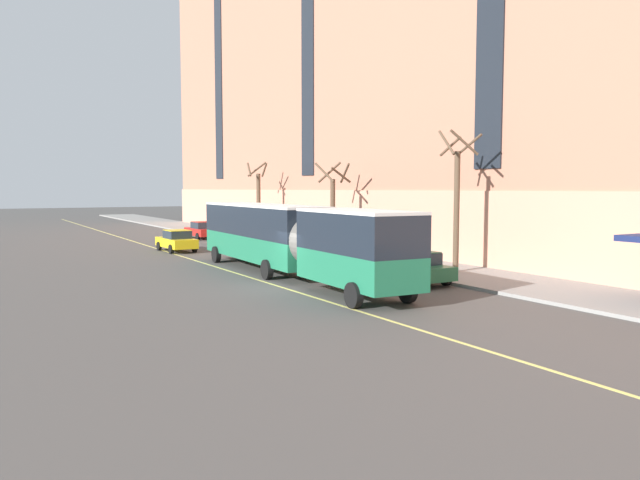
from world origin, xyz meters
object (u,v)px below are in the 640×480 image
at_px(parked_car_red_0, 329,252).
at_px(street_tree_far_uptown, 333,205).
at_px(street_tree_far_downtown, 258,200).
at_px(fire_hydrant, 294,246).
at_px(parked_car_darkgray_4, 231,235).
at_px(parked_car_green_1, 414,267).
at_px(street_tree_mid_block, 457,199).
at_px(city_bus, 289,236).
at_px(taxi_cab, 177,241).
at_px(parked_car_navy_2, 279,244).
at_px(parked_car_red_3, 202,230).

relative_size(parked_car_red_0, street_tree_far_uptown, 0.68).
bearing_deg(street_tree_far_downtown, fire_hydrant, -101.33).
bearing_deg(parked_car_darkgray_4, fire_hydrant, -77.13).
bearing_deg(street_tree_far_downtown, street_tree_far_uptown, -89.86).
height_order(parked_car_green_1, street_tree_mid_block, street_tree_mid_block).
distance_m(city_bus, street_tree_far_downtown, 23.37).
distance_m(city_bus, parked_car_green_1, 6.49).
bearing_deg(parked_car_green_1, fire_hydrant, 84.06).
bearing_deg(taxi_cab, fire_hydrant, -35.10).
xyz_separation_m(parked_car_navy_2, fire_hydrant, (1.62, 1.01, -0.29)).
bearing_deg(taxi_cab, city_bus, -86.33).
xyz_separation_m(parked_car_green_1, parked_car_red_3, (0.05, 30.47, 0.00)).
distance_m(city_bus, taxi_cab, 15.93).
xyz_separation_m(parked_car_red_3, street_tree_mid_block, (3.77, -29.13, 3.19)).
relative_size(parked_car_red_3, street_tree_mid_block, 0.58).
bearing_deg(taxi_cab, parked_car_red_0, -66.85).
relative_size(parked_car_red_0, parked_car_green_1, 0.99).
xyz_separation_m(taxi_cab, street_tree_far_downtown, (9.13, 6.02, 2.72)).
relative_size(taxi_cab, fire_hydrant, 6.14).
bearing_deg(parked_car_red_0, fire_hydrant, 78.00).
bearing_deg(taxi_cab, street_tree_far_downtown, 33.40).
distance_m(parked_car_red_0, fire_hydrant, 7.77).
xyz_separation_m(parked_car_red_3, street_tree_far_uptown, (3.79, -16.59, 2.61)).
relative_size(taxi_cab, street_tree_far_uptown, 0.70).
xyz_separation_m(parked_car_red_3, street_tree_far_downtown, (3.76, -3.94, 2.72)).
height_order(parked_car_green_1, street_tree_far_downtown, street_tree_far_downtown).
bearing_deg(street_tree_mid_block, parked_car_red_3, 97.37).
bearing_deg(street_tree_far_uptown, city_bus, -131.48).
xyz_separation_m(parked_car_darkgray_4, street_tree_far_uptown, (3.95, -9.34, 2.61)).
distance_m(parked_car_red_3, street_tree_far_downtown, 6.09).
height_order(city_bus, parked_car_navy_2, city_bus).
distance_m(parked_car_red_0, street_tree_far_uptown, 7.46).
relative_size(parked_car_navy_2, taxi_cab, 1.07).
relative_size(parked_car_navy_2, parked_car_darkgray_4, 1.06).
bearing_deg(street_tree_mid_block, parked_car_red_0, 119.61).
bearing_deg(fire_hydrant, parked_car_navy_2, -147.98).
height_order(city_bus, parked_car_red_3, city_bus).
bearing_deg(street_tree_mid_block, parked_car_darkgray_4, 100.18).
xyz_separation_m(city_bus, parked_car_navy_2, (4.32, 9.95, -1.33)).
bearing_deg(street_tree_mid_block, city_bus, 157.74).
xyz_separation_m(parked_car_red_0, parked_car_darkgray_4, (-0.12, 15.19, 0.00)).
height_order(parked_car_darkgray_4, fire_hydrant, parked_car_darkgray_4).
distance_m(parked_car_red_0, taxi_cab, 13.57).
height_order(parked_car_green_1, taxi_cab, same).
bearing_deg(parked_car_red_0, street_tree_far_downtown, 78.40).
relative_size(taxi_cab, street_tree_far_downtown, 0.66).
bearing_deg(city_bus, street_tree_mid_block, -22.26).
xyz_separation_m(parked_car_darkgray_4, taxi_cab, (-5.21, -2.71, -0.00)).
bearing_deg(fire_hydrant, street_tree_far_downtown, 78.67).
height_order(city_bus, street_tree_far_downtown, street_tree_far_downtown).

